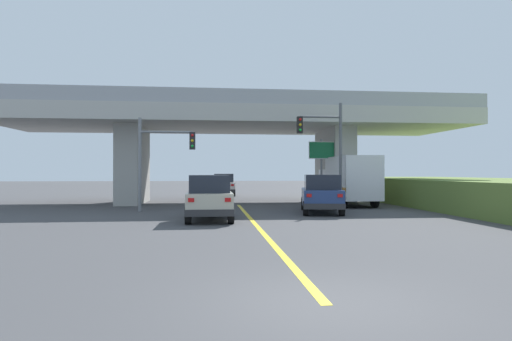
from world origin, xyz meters
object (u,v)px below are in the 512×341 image
object	(u,v)px
sedan_oncoming	(223,185)
traffic_signal_farside	(160,153)
suv_crossing	(321,194)
highway_sign	(322,156)
traffic_signal_nearside	(327,143)
box_truck	(349,180)
suv_lead	(210,197)

from	to	relation	value
sedan_oncoming	traffic_signal_farside	xyz separation A→B (m)	(-3.98, -16.20, 2.21)
suv_crossing	highway_sign	distance (m)	6.59
suv_crossing	traffic_signal_nearside	world-z (taller)	traffic_signal_nearside
traffic_signal_nearside	traffic_signal_farside	distance (m)	9.49
highway_sign	suv_crossing	bearing A→B (deg)	-104.74
suv_crossing	box_truck	xyz separation A→B (m)	(3.15, 5.02, 0.63)
suv_crossing	box_truck	size ratio (longest dim) A/B	0.73
traffic_signal_nearside	traffic_signal_farside	xyz separation A→B (m)	(-9.47, -0.26, -0.60)
suv_lead	traffic_signal_farside	distance (m)	5.72
suv_lead	box_truck	world-z (taller)	box_truck
highway_sign	suv_lead	bearing A→B (deg)	-130.51
suv_lead	highway_sign	world-z (taller)	highway_sign
traffic_signal_nearside	highway_sign	size ratio (longest dim) A/B	1.41
suv_crossing	sedan_oncoming	bearing A→B (deg)	114.98
suv_lead	sedan_oncoming	distance (m)	20.75
suv_crossing	sedan_oncoming	world-z (taller)	same
suv_crossing	traffic_signal_farside	xyz separation A→B (m)	(-8.60, 1.79, 2.21)
suv_lead	suv_crossing	world-z (taller)	same
suv_lead	box_truck	xyz separation A→B (m)	(9.03, 7.75, 0.63)
traffic_signal_nearside	suv_crossing	bearing A→B (deg)	-112.98
traffic_signal_nearside	suv_lead	bearing A→B (deg)	-144.70
traffic_signal_nearside	box_truck	bearing A→B (deg)	52.49
highway_sign	box_truck	bearing A→B (deg)	-31.87
traffic_signal_nearside	highway_sign	bearing A→B (deg)	79.81
suv_crossing	highway_sign	world-z (taller)	highway_sign
traffic_signal_nearside	highway_sign	world-z (taller)	traffic_signal_nearside
sedan_oncoming	highway_sign	xyz separation A→B (m)	(6.20, -11.99, 2.22)
sedan_oncoming	traffic_signal_farside	world-z (taller)	traffic_signal_farside
box_truck	highway_sign	bearing A→B (deg)	148.13
suv_crossing	box_truck	bearing A→B (deg)	68.46
sedan_oncoming	highway_sign	bearing A→B (deg)	-62.66
traffic_signal_farside	highway_sign	size ratio (longest dim) A/B	1.18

